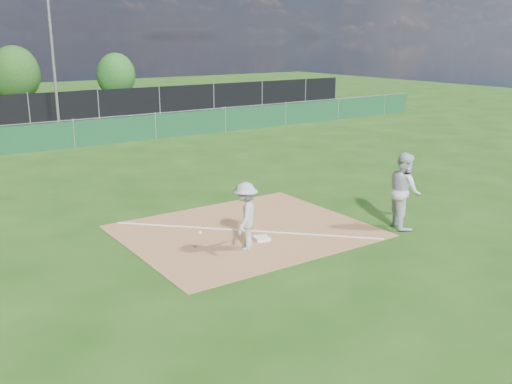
# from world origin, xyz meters

# --- Properties ---
(ground) EXTENTS (90.00, 90.00, 0.00)m
(ground) POSITION_xyz_m (0.00, 10.00, 0.00)
(ground) COLOR #1B410E
(ground) RESTS_ON ground
(infield_dirt) EXTENTS (6.00, 5.00, 0.02)m
(infield_dirt) POSITION_xyz_m (0.00, 1.00, 0.01)
(infield_dirt) COLOR #94633B
(infield_dirt) RESTS_ON ground
(foul_line) EXTENTS (5.01, 5.01, 0.01)m
(foul_line) POSITION_xyz_m (0.00, 1.00, 0.03)
(foul_line) COLOR white
(foul_line) RESTS_ON infield_dirt
(green_fence) EXTENTS (44.00, 0.05, 1.20)m
(green_fence) POSITION_xyz_m (0.00, 15.00, 0.60)
(green_fence) COLOR #103B1F
(green_fence) RESTS_ON ground
(black_fence) EXTENTS (46.00, 0.04, 1.80)m
(black_fence) POSITION_xyz_m (0.00, 23.00, 0.90)
(black_fence) COLOR black
(black_fence) RESTS_ON ground
(parking_lot) EXTENTS (46.00, 9.00, 0.01)m
(parking_lot) POSITION_xyz_m (0.00, 28.00, 0.01)
(parking_lot) COLOR black
(parking_lot) RESTS_ON ground
(light_pole) EXTENTS (0.16, 0.16, 8.00)m
(light_pole) POSITION_xyz_m (1.50, 22.70, 4.00)
(light_pole) COLOR slate
(light_pole) RESTS_ON ground
(first_base) EXTENTS (0.42, 0.42, 0.07)m
(first_base) POSITION_xyz_m (-0.05, 0.20, 0.06)
(first_base) COLOR white
(first_base) RESTS_ON infield_dirt
(play_at_first) EXTENTS (1.90, 1.15, 1.60)m
(play_at_first) POSITION_xyz_m (-0.70, -0.07, 0.82)
(play_at_first) COLOR #BBBCBE
(play_at_first) RESTS_ON infield_dirt
(runner) EXTENTS (1.10, 1.20, 2.00)m
(runner) POSITION_xyz_m (3.60, -1.04, 1.00)
(runner) COLOR silver
(runner) RESTS_ON ground
(car_right) EXTENTS (5.34, 2.98, 1.46)m
(car_right) POSITION_xyz_m (5.39, 26.93, 0.74)
(car_right) COLOR black
(car_right) RESTS_ON parking_lot
(tree_mid) EXTENTS (3.59, 3.59, 4.26)m
(tree_mid) POSITION_xyz_m (1.94, 34.74, 2.19)
(tree_mid) COLOR #382316
(tree_mid) RESTS_ON ground
(tree_right) EXTENTS (3.06, 3.06, 3.63)m
(tree_right) POSITION_xyz_m (9.51, 34.22, 1.87)
(tree_right) COLOR #382316
(tree_right) RESTS_ON ground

